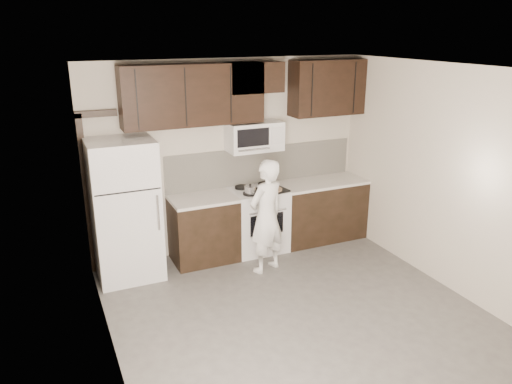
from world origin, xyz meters
TOP-DOWN VIEW (x-y plane):
  - floor at (0.00, 0.00)m, footprint 4.50×4.50m
  - back_wall at (0.00, 2.25)m, footprint 4.00×0.00m
  - ceiling at (0.00, 0.00)m, footprint 4.50×4.50m
  - counter_run at (0.60, 1.94)m, footprint 2.95×0.64m
  - stove at (0.30, 1.94)m, footprint 0.76×0.66m
  - backsplash at (0.50, 2.24)m, footprint 2.90×0.02m
  - upper_cabinets at (0.21, 2.08)m, footprint 3.48×0.35m
  - microwave at (0.30, 2.06)m, footprint 0.76×0.42m
  - refrigerator at (-1.55, 1.89)m, footprint 0.80×0.76m
  - door_trim at (-1.92, 2.21)m, footprint 0.50×0.08m
  - saucepan at (0.12, 1.79)m, footprint 0.28×0.16m
  - baking_tray at (0.45, 1.79)m, footprint 0.46×0.37m
  - pizza at (0.45, 1.79)m, footprint 0.32×0.32m
  - person at (0.13, 1.30)m, footprint 0.65×0.54m

SIDE VIEW (x-z plane):
  - floor at x=0.00m, z-range 0.00..0.00m
  - counter_run at x=0.60m, z-range 0.00..0.91m
  - stove at x=0.30m, z-range -0.01..0.93m
  - person at x=0.13m, z-range 0.00..1.52m
  - refrigerator at x=-1.55m, z-range 0.00..1.80m
  - baking_tray at x=0.45m, z-range 0.91..0.93m
  - pizza at x=0.45m, z-range 0.93..0.95m
  - saucepan at x=0.12m, z-range 0.90..1.05m
  - backsplash at x=0.50m, z-range 0.91..1.45m
  - door_trim at x=-1.92m, z-range 0.19..2.31m
  - back_wall at x=0.00m, z-range -0.65..3.35m
  - microwave at x=0.30m, z-range 1.45..1.85m
  - upper_cabinets at x=0.21m, z-range 1.89..2.67m
  - ceiling at x=0.00m, z-range 2.70..2.70m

